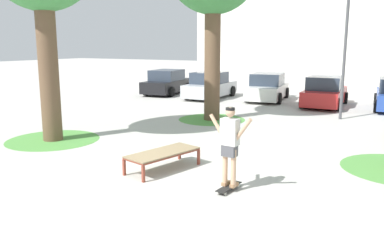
# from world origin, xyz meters

# --- Properties ---
(ground_plane) EXTENTS (120.00, 120.00, 0.00)m
(ground_plane) POSITION_xyz_m (0.00, 0.00, 0.00)
(ground_plane) COLOR #B7B5AD
(skate_box) EXTENTS (1.22, 2.03, 0.46)m
(skate_box) POSITION_xyz_m (0.06, 0.50, 0.41)
(skate_box) COLOR brown
(skate_box) RESTS_ON ground
(skateboard) EXTENTS (0.29, 0.82, 0.09)m
(skateboard) POSITION_xyz_m (2.06, -0.03, 0.08)
(skateboard) COLOR black
(skateboard) RESTS_ON ground
(skater) EXTENTS (1.00, 0.31, 1.69)m
(skater) POSITION_xyz_m (2.06, -0.03, 1.07)
(skater) COLOR tan
(skater) RESTS_ON skateboard
(grass_patch_near_left) EXTENTS (2.94, 2.94, 0.01)m
(grass_patch_near_left) POSITION_xyz_m (-4.76, 1.42, 0.00)
(grass_patch_near_left) COLOR #519342
(grass_patch_near_left) RESTS_ON ground
(grass_patch_mid_back) EXTENTS (2.74, 2.74, 0.01)m
(grass_patch_mid_back) POSITION_xyz_m (-1.77, 7.07, 0.00)
(grass_patch_mid_back) COLOR #519342
(grass_patch_mid_back) RESTS_ON ground
(car_black) EXTENTS (2.23, 4.35, 1.50)m
(car_black) POSITION_xyz_m (-7.96, 13.56, 0.69)
(car_black) COLOR black
(car_black) RESTS_ON ground
(car_silver) EXTENTS (2.02, 4.25, 1.50)m
(car_silver) POSITION_xyz_m (-4.77, 13.08, 0.69)
(car_silver) COLOR #B7BABF
(car_silver) RESTS_ON ground
(car_white) EXTENTS (2.30, 4.38, 1.50)m
(car_white) POSITION_xyz_m (-1.57, 13.77, 0.69)
(car_white) COLOR silver
(car_white) RESTS_ON ground
(car_red) EXTENTS (2.03, 4.26, 1.50)m
(car_red) POSITION_xyz_m (1.62, 13.07, 0.69)
(car_red) COLOR red
(car_red) RESTS_ON ground
(light_post) EXTENTS (0.36, 0.36, 5.83)m
(light_post) POSITION_xyz_m (2.87, 9.72, 3.83)
(light_post) COLOR #4C4C51
(light_post) RESTS_ON ground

